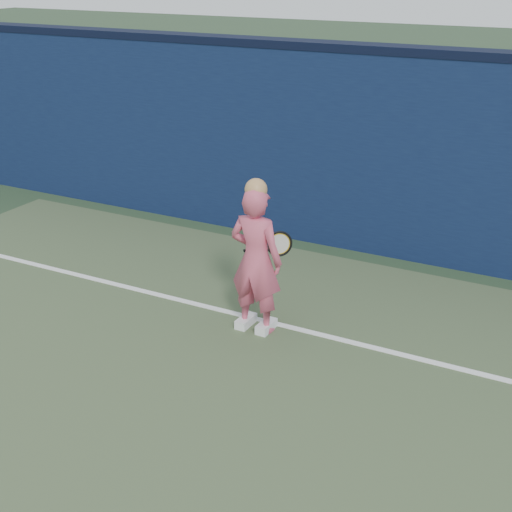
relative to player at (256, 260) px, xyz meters
The scene contains 4 objects.
backstop_wall 2.75m from the player, 80.10° to the left, with size 24.00×0.40×2.50m, color #0C1737.
wall_cap 3.24m from the player, 80.10° to the left, with size 24.00×0.42×0.10m, color black.
player is the anchor object (origin of this frame).
racket 0.49m from the player, 91.24° to the left, with size 0.50×0.24×0.28m.
Camera 1 is at (2.56, -1.95, 3.57)m, focal length 50.00 mm.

